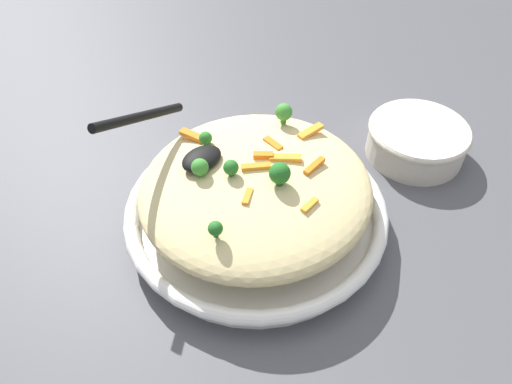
# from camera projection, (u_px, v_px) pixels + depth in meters

# --- Properties ---
(ground_plane) EXTENTS (2.40, 2.40, 0.00)m
(ground_plane) POSITION_uv_depth(u_px,v_px,m) (256.00, 224.00, 0.68)
(ground_plane) COLOR #4C4C51
(serving_bowl) EXTENTS (0.35, 0.35, 0.04)m
(serving_bowl) POSITION_uv_depth(u_px,v_px,m) (256.00, 213.00, 0.66)
(serving_bowl) COLOR white
(serving_bowl) RESTS_ON ground_plane
(pasta_mound) EXTENTS (0.31, 0.30, 0.07)m
(pasta_mound) POSITION_uv_depth(u_px,v_px,m) (256.00, 188.00, 0.63)
(pasta_mound) COLOR #DBC689
(pasta_mound) RESTS_ON serving_bowl
(carrot_piece_0) EXTENTS (0.04, 0.01, 0.01)m
(carrot_piece_0) POSITION_uv_depth(u_px,v_px,m) (314.00, 166.00, 0.61)
(carrot_piece_0) COLOR orange
(carrot_piece_0) RESTS_ON pasta_mound
(carrot_piece_1) EXTENTS (0.04, 0.02, 0.01)m
(carrot_piece_1) POSITION_uv_depth(u_px,v_px,m) (308.00, 130.00, 0.66)
(carrot_piece_1) COLOR orange
(carrot_piece_1) RESTS_ON pasta_mound
(carrot_piece_2) EXTENTS (0.02, 0.04, 0.01)m
(carrot_piece_2) POSITION_uv_depth(u_px,v_px,m) (192.00, 135.00, 0.66)
(carrot_piece_2) COLOR orange
(carrot_piece_2) RESTS_ON pasta_mound
(carrot_piece_3) EXTENTS (0.02, 0.02, 0.01)m
(carrot_piece_3) POSITION_uv_depth(u_px,v_px,m) (263.00, 155.00, 0.61)
(carrot_piece_3) COLOR orange
(carrot_piece_3) RESTS_ON pasta_mound
(carrot_piece_4) EXTENTS (0.03, 0.03, 0.01)m
(carrot_piece_4) POSITION_uv_depth(u_px,v_px,m) (255.00, 166.00, 0.60)
(carrot_piece_4) COLOR orange
(carrot_piece_4) RESTS_ON pasta_mound
(carrot_piece_5) EXTENTS (0.01, 0.03, 0.01)m
(carrot_piece_5) POSITION_uv_depth(u_px,v_px,m) (273.00, 144.00, 0.64)
(carrot_piece_5) COLOR orange
(carrot_piece_5) RESTS_ON pasta_mound
(carrot_piece_6) EXTENTS (0.03, 0.04, 0.01)m
(carrot_piece_6) POSITION_uv_depth(u_px,v_px,m) (285.00, 158.00, 0.61)
(carrot_piece_6) COLOR orange
(carrot_piece_6) RESTS_ON pasta_mound
(carrot_piece_7) EXTENTS (0.03, 0.01, 0.01)m
(carrot_piece_7) POSITION_uv_depth(u_px,v_px,m) (309.00, 206.00, 0.56)
(carrot_piece_7) COLOR orange
(carrot_piece_7) RESTS_ON pasta_mound
(carrot_piece_8) EXTENTS (0.03, 0.02, 0.01)m
(carrot_piece_8) POSITION_uv_depth(u_px,v_px,m) (247.00, 197.00, 0.57)
(carrot_piece_8) COLOR orange
(carrot_piece_8) RESTS_ON pasta_mound
(broccoli_floret_0) EXTENTS (0.02, 0.02, 0.03)m
(broccoli_floret_0) POSITION_uv_depth(u_px,v_px,m) (284.00, 112.00, 0.67)
(broccoli_floret_0) COLOR #377928
(broccoli_floret_0) RESTS_ON pasta_mound
(broccoli_floret_1) EXTENTS (0.02, 0.02, 0.03)m
(broccoli_floret_1) POSITION_uv_depth(u_px,v_px,m) (200.00, 167.00, 0.59)
(broccoli_floret_1) COLOR #377928
(broccoli_floret_1) RESTS_ON pasta_mound
(broccoli_floret_2) EXTENTS (0.02, 0.02, 0.02)m
(broccoli_floret_2) POSITION_uv_depth(u_px,v_px,m) (231.00, 168.00, 0.59)
(broccoli_floret_2) COLOR #205B1C
(broccoli_floret_2) RESTS_ON pasta_mound
(broccoli_floret_3) EXTENTS (0.02, 0.02, 0.02)m
(broccoli_floret_3) POSITION_uv_depth(u_px,v_px,m) (206.00, 138.00, 0.64)
(broccoli_floret_3) COLOR #296820
(broccoli_floret_3) RESTS_ON pasta_mound
(broccoli_floret_4) EXTENTS (0.03, 0.03, 0.03)m
(broccoli_floret_4) POSITION_uv_depth(u_px,v_px,m) (279.00, 174.00, 0.57)
(broccoli_floret_4) COLOR #205B1C
(broccoli_floret_4) RESTS_ON pasta_mound
(broccoli_floret_5) EXTENTS (0.02, 0.02, 0.02)m
(broccoli_floret_5) POSITION_uv_depth(u_px,v_px,m) (215.00, 229.00, 0.53)
(broccoli_floret_5) COLOR #205B1C
(broccoli_floret_5) RESTS_ON pasta_mound
(serving_spoon) EXTENTS (0.17, 0.13, 0.09)m
(serving_spoon) POSITION_uv_depth(u_px,v_px,m) (178.00, 142.00, 0.61)
(serving_spoon) COLOR black
(serving_spoon) RESTS_ON pasta_mound
(companion_bowl) EXTENTS (0.16, 0.16, 0.05)m
(companion_bowl) POSITION_uv_depth(u_px,v_px,m) (417.00, 139.00, 0.76)
(companion_bowl) COLOR beige
(companion_bowl) RESTS_ON ground_plane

